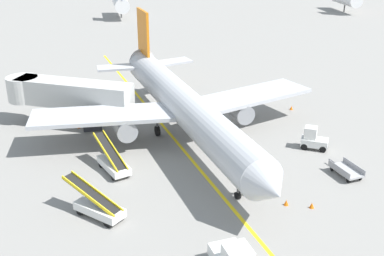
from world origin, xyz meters
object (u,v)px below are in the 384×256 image
at_px(ground_crew_marshaller, 247,185).
at_px(safety_cone_wingtip_right, 312,205).
at_px(airliner, 183,105).
at_px(safety_cone_nose_right, 291,108).
at_px(safety_cone_tail_area, 122,125).
at_px(jet_bridge, 61,93).
at_px(safety_cone_nose_left, 79,126).
at_px(baggage_cart_loaded, 346,170).
at_px(safety_cone_wingtip_left, 286,203).
at_px(belt_loader_aft_hold, 98,207).
at_px(baggage_tug_near_wing, 313,139).
at_px(belt_loader_forward_hold, 113,163).

xyz_separation_m(ground_crew_marshaller, safety_cone_wingtip_right, (4.18, -2.67, -0.69)).
height_order(airliner, safety_cone_nose_right, airliner).
height_order(safety_cone_nose_right, safety_cone_tail_area, same).
xyz_separation_m(airliner, ground_crew_marshaller, (2.65, -11.61, -2.51)).
bearing_deg(jet_bridge, safety_cone_nose_left, -31.94).
height_order(baggage_cart_loaded, safety_cone_tail_area, baggage_cart_loaded).
distance_m(baggage_cart_loaded, safety_cone_nose_left, 26.20).
relative_size(ground_crew_marshaller, safety_cone_nose_left, 3.86).
xyz_separation_m(airliner, baggage_cart_loaded, (11.70, -10.20, -2.95)).
bearing_deg(ground_crew_marshaller, safety_cone_nose_left, 127.84).
xyz_separation_m(safety_cone_wingtip_left, safety_cone_wingtip_right, (1.70, -0.74, 0.00)).
bearing_deg(belt_loader_aft_hold, baggage_tug_near_wing, 20.41).
bearing_deg(jet_bridge, belt_loader_aft_hold, -80.88).
relative_size(airliner, belt_loader_aft_hold, 7.90).
xyz_separation_m(belt_loader_aft_hold, baggage_cart_loaded, (20.23, 1.92, -0.31)).
relative_size(jet_bridge, ground_crew_marshaller, 7.39).
distance_m(baggage_tug_near_wing, safety_cone_wingtip_right, 10.47).
relative_size(airliner, safety_cone_wingtip_right, 80.15).
height_order(belt_loader_forward_hold, safety_cone_nose_right, belt_loader_forward_hold).
bearing_deg(safety_cone_wingtip_left, safety_cone_wingtip_right, -23.61).
bearing_deg(safety_cone_wingtip_right, airliner, 115.56).
bearing_deg(safety_cone_wingtip_left, safety_cone_nose_left, 129.73).
height_order(belt_loader_forward_hold, safety_cone_tail_area, belt_loader_forward_hold).
height_order(safety_cone_wingtip_left, safety_cone_tail_area, same).
bearing_deg(baggage_cart_loaded, ground_crew_marshaller, -171.18).
relative_size(jet_bridge, baggage_tug_near_wing, 4.61).
bearing_deg(airliner, ground_crew_marshaller, -77.15).
relative_size(safety_cone_nose_right, safety_cone_wingtip_right, 1.00).
height_order(airliner, safety_cone_wingtip_left, airliner).
bearing_deg(jet_bridge, safety_cone_tail_area, -14.69).
bearing_deg(jet_bridge, safety_cone_nose_right, -1.10).
height_order(belt_loader_aft_hold, baggage_cart_loaded, belt_loader_aft_hold).
relative_size(safety_cone_wingtip_right, safety_cone_tail_area, 1.00).
distance_m(safety_cone_wingtip_left, safety_cone_wingtip_right, 1.85).
xyz_separation_m(baggage_cart_loaded, safety_cone_nose_left, (-21.62, 14.79, -0.25)).
height_order(baggage_tug_near_wing, ground_crew_marshaller, baggage_tug_near_wing).
xyz_separation_m(airliner, belt_loader_aft_hold, (-8.54, -12.13, -2.64)).
bearing_deg(safety_cone_wingtip_left, belt_loader_forward_hold, 146.57).
bearing_deg(ground_crew_marshaller, belt_loader_forward_hold, 147.78).
bearing_deg(safety_cone_wingtip_right, ground_crew_marshaller, 147.41).
xyz_separation_m(belt_loader_aft_hold, safety_cone_nose_left, (-1.39, 16.71, -0.56)).
bearing_deg(belt_loader_forward_hold, ground_crew_marshaller, -32.22).
bearing_deg(safety_cone_wingtip_right, baggage_tug_near_wing, 65.31).
distance_m(jet_bridge, safety_cone_wingtip_right, 27.06).
bearing_deg(safety_cone_nose_left, safety_cone_tail_area, -8.10).
bearing_deg(safety_cone_nose_left, safety_cone_nose_right, 1.05).
relative_size(baggage_tug_near_wing, safety_cone_nose_left, 6.20).
xyz_separation_m(jet_bridge, baggage_cart_loaded, (23.06, -15.68, -3.07)).
bearing_deg(safety_cone_nose_right, ground_crew_marshaller, -122.33).
distance_m(baggage_cart_loaded, ground_crew_marshaller, 9.17).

